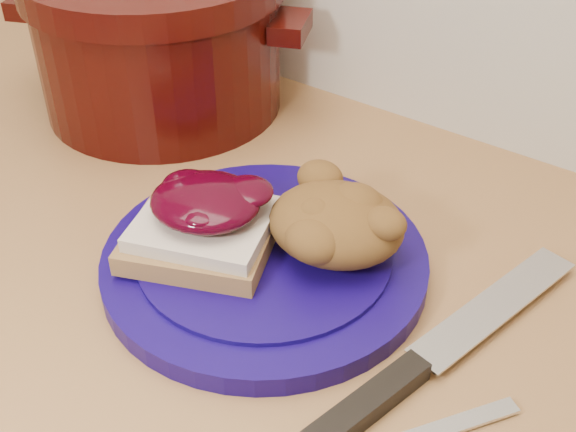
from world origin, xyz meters
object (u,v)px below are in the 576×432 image
Objects in this scene: chef_knife at (406,375)px; pepper_grinder at (125,37)px; plate at (265,261)px; dutch_oven at (159,37)px.

pepper_grinder reaches higher than chef_knife.
chef_knife is at bearing -22.86° from pepper_grinder.
pepper_grinder is at bearing 153.27° from plate.
pepper_grinder is (-0.06, 0.00, -0.01)m from dutch_oven.
plate is 2.02× the size of pepper_grinder.
dutch_oven is 0.06m from pepper_grinder.
chef_knife is 0.77× the size of dutch_oven.
pepper_grinder is at bearing 180.00° from dutch_oven.
plate is 0.16m from chef_knife.
dutch_oven reaches higher than chef_knife.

